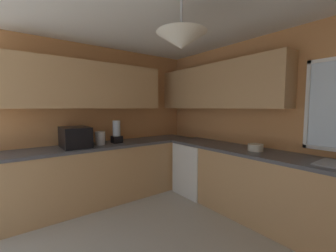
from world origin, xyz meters
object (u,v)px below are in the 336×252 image
Objects in this scene: microwave at (75,137)px; blender_appliance at (117,133)px; dishwasher at (197,168)px; kettle at (100,138)px; bowl at (255,147)px.

blender_appliance reaches higher than microwave.
dishwasher is 4.18× the size of kettle.
kettle is (0.02, 0.35, -0.04)m from microwave.
blender_appliance is (-0.02, 0.28, 0.06)m from kettle.
microwave reaches higher than bowl.
kettle is 1.05× the size of bowl.
kettle is at bearing -114.01° from dishwasher.
blender_appliance reaches higher than bowl.
blender_appliance is (0.00, 0.63, 0.02)m from microwave.
dishwasher is 4.39× the size of bowl.
microwave is at bearing -133.06° from bowl.
dishwasher is at bearing 69.77° from microwave.
dishwasher is 1.77× the size of microwave.
bowl is (1.68, 1.47, -0.06)m from kettle.
bowl is 2.08m from blender_appliance.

